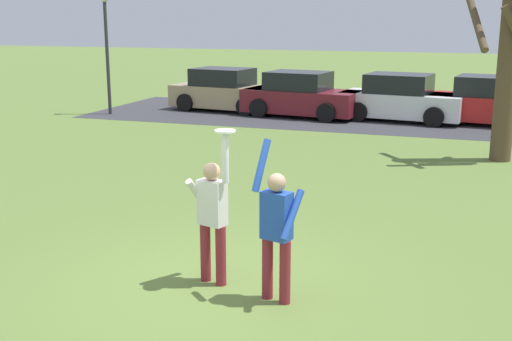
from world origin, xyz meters
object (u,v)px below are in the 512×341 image
object	(u,v)px
bare_tree_tall	(510,46)
lamppost_by_lot	(107,42)
parked_car_tan	(225,91)
parked_car_red	(493,103)
parked_car_maroon	(301,96)
parked_car_white	(401,99)
frisbee_disc	(225,131)
person_defender	(276,226)
person_catcher	(212,213)

from	to	relation	value
bare_tree_tall	lamppost_by_lot	size ratio (longest dim) A/B	1.24
parked_car_tan	parked_car_red	size ratio (longest dim) A/B	1.00
parked_car_maroon	parked_car_white	size ratio (longest dim) A/B	1.00
parked_car_maroon	frisbee_disc	bearing A→B (deg)	-71.12
person_defender	parked_car_red	distance (m)	15.61
parked_car_maroon	parked_car_white	distance (m)	3.50
parked_car_white	bare_tree_tall	size ratio (longest dim) A/B	0.81
frisbee_disc	parked_car_tan	size ratio (longest dim) A/B	0.06
person_catcher	lamppost_by_lot	xyz separation A→B (m)	(-9.49, 13.10, 1.60)
frisbee_disc	lamppost_by_lot	bearing A→B (deg)	126.40
frisbee_disc	lamppost_by_lot	xyz separation A→B (m)	(-9.71, 13.16, 0.49)
parked_car_tan	frisbee_disc	bearing A→B (deg)	-60.89
person_defender	lamppost_by_lot	bearing A→B (deg)	-36.19
person_defender	parked_car_maroon	world-z (taller)	person_defender
frisbee_disc	parked_car_red	bearing A→B (deg)	76.92
bare_tree_tall	person_catcher	bearing A→B (deg)	-112.49
person_catcher	parked_car_red	world-z (taller)	person_catcher
parked_car_white	parked_car_tan	bearing A→B (deg)	-175.44
person_catcher	parked_car_red	distance (m)	15.54
parked_car_maroon	lamppost_by_lot	world-z (taller)	lamppost_by_lot
parked_car_tan	lamppost_by_lot	bearing A→B (deg)	-140.43
parked_car_red	lamppost_by_lot	size ratio (longest dim) A/B	1.01
frisbee_disc	parked_car_maroon	world-z (taller)	frisbee_disc
parked_car_tan	parked_car_white	distance (m)	6.62
frisbee_disc	parked_car_tan	world-z (taller)	frisbee_disc
frisbee_disc	parked_car_tan	bearing A→B (deg)	111.40
person_defender	lamppost_by_lot	xyz separation A→B (m)	(-10.45, 13.37, 1.60)
frisbee_disc	lamppost_by_lot	world-z (taller)	lamppost_by_lot
parked_car_white	person_defender	bearing A→B (deg)	-81.59
parked_car_maroon	lamppost_by_lot	bearing A→B (deg)	-158.10
bare_tree_tall	parked_car_maroon	bearing A→B (deg)	139.98
frisbee_disc	bare_tree_tall	xyz separation A→B (m)	(3.63, 9.36, 0.71)
person_catcher	parked_car_tan	size ratio (longest dim) A/B	0.48
person_catcher	bare_tree_tall	bearing A→B (deg)	83.31
frisbee_disc	parked_car_white	distance (m)	15.15
parked_car_maroon	parked_car_tan	bearing A→B (deg)	177.46
frisbee_disc	parked_car_maroon	xyz separation A→B (m)	(-2.94, 14.87, -1.37)
parked_car_tan	parked_car_maroon	size ratio (longest dim) A/B	1.00
parked_car_maroon	lamppost_by_lot	distance (m)	7.22
lamppost_by_lot	parked_car_maroon	bearing A→B (deg)	14.19
parked_car_tan	person_catcher	bearing A→B (deg)	-61.52
parked_car_red	lamppost_by_lot	distance (m)	13.50
parked_car_white	frisbee_disc	bearing A→B (deg)	-84.42
person_catcher	parked_car_red	xyz separation A→B (m)	(3.74, 15.09, -0.25)
person_defender	parked_car_maroon	distance (m)	15.53
bare_tree_tall	parked_car_red	bearing A→B (deg)	91.12
bare_tree_tall	lamppost_by_lot	bearing A→B (deg)	164.08
frisbee_disc	bare_tree_tall	size ratio (longest dim) A/B	0.05
person_catcher	parked_car_white	bearing A→B (deg)	102.84
parked_car_red	parked_car_white	bearing A→B (deg)	-170.87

